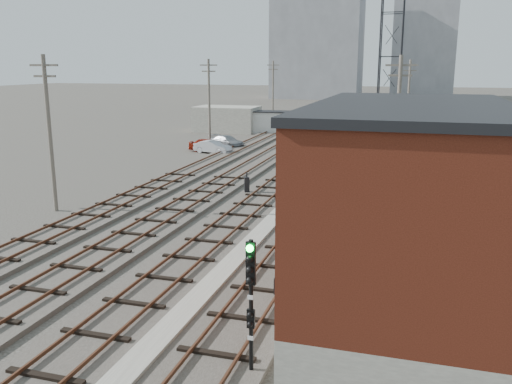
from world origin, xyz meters
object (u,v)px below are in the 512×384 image
at_px(site_trailer, 267,122).
at_px(signal_mast, 251,299).
at_px(car_red, 208,145).
at_px(car_silver, 213,147).
at_px(switch_stand, 247,185).
at_px(car_grey, 227,141).

bearing_deg(site_trailer, signal_mast, -76.96).
xyz_separation_m(car_red, car_silver, (0.93, -1.08, -0.03)).
height_order(switch_stand, car_grey, switch_stand).
bearing_deg(car_silver, car_red, 51.88).
relative_size(switch_stand, car_silver, 0.38).
bearing_deg(car_silver, site_trailer, 8.41).
distance_m(site_trailer, car_red, 16.14).
distance_m(signal_mast, car_silver, 39.23).
relative_size(switch_stand, site_trailer, 0.21).
relative_size(site_trailer, car_grey, 1.62).
bearing_deg(car_grey, site_trailer, 20.79).
xyz_separation_m(signal_mast, site_trailer, (-14.25, 53.30, -0.92)).
relative_size(site_trailer, car_silver, 1.78).
bearing_deg(car_red, switch_stand, -159.11).
bearing_deg(site_trailer, car_silver, -94.54).
bearing_deg(car_grey, car_silver, -154.28).
distance_m(site_trailer, car_silver, 17.14).
xyz_separation_m(switch_stand, car_grey, (-8.51, 19.96, -0.06)).
height_order(site_trailer, car_silver, site_trailer).
xyz_separation_m(car_silver, car_grey, (-0.08, 4.31, -0.02)).
bearing_deg(switch_stand, signal_mast, -96.57).
height_order(car_red, car_grey, car_red).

